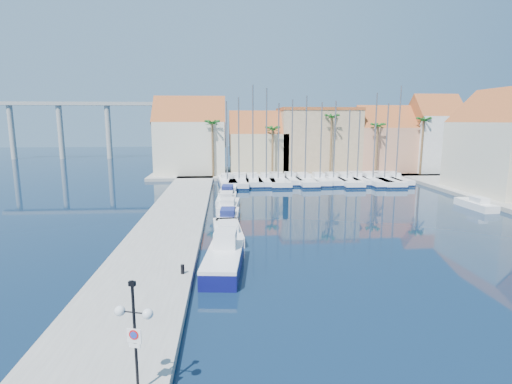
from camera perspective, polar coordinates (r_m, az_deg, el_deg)
ground at (r=26.92m, az=4.32°, el=-10.99°), size 260.00×260.00×0.00m
quay_west at (r=39.78m, az=-11.65°, el=-3.81°), size 6.00×77.00×0.50m
shore_north at (r=74.72m, az=6.38°, el=2.81°), size 54.00×16.00×0.50m
lamp_post at (r=14.49m, az=-17.02°, el=-17.12°), size 1.34×0.65×4.05m
bollard at (r=25.13m, az=-10.45°, el=-10.79°), size 0.23×0.23×0.57m
fishing_boat at (r=26.63m, az=-4.61°, el=-9.45°), size 2.95×6.92×2.35m
motorboat_west_0 at (r=34.00m, az=-4.08°, el=-5.56°), size 2.63×7.04×1.40m
motorboat_west_1 at (r=39.05m, az=-4.00°, el=-3.49°), size 2.36×6.03×1.40m
motorboat_west_2 at (r=43.91m, az=-3.96°, el=-1.96°), size 2.65×6.50×1.40m
motorboat_west_3 at (r=47.90m, az=-4.22°, el=-0.95°), size 2.54×6.82×1.40m
motorboat_west_4 at (r=52.84m, az=-4.04°, el=0.10°), size 2.47×6.40×1.40m
motorboat_east_1 at (r=50.94m, az=28.95°, el=-1.53°), size 2.03×5.52×1.40m
sailboat_0 at (r=61.26m, az=-4.15°, el=1.57°), size 3.14×9.58×12.52m
sailboat_1 at (r=61.58m, az=-2.42°, el=1.61°), size 3.59×11.57×13.12m
sailboat_2 at (r=61.71m, az=-0.49°, el=1.69°), size 2.72×9.37×14.94m
sailboat_3 at (r=62.00m, az=1.46°, el=1.72°), size 3.06×9.60×14.49m
sailboat_4 at (r=62.28m, az=3.11°, el=1.69°), size 2.97×11.09×12.29m
sailboat_5 at (r=63.28m, az=4.99°, el=1.86°), size 2.55×8.37×12.91m
sailboat_6 at (r=62.45m, az=6.89°, el=1.69°), size 2.94×10.11×13.39m
sailboat_7 at (r=63.26m, az=9.04°, el=1.75°), size 2.81×9.05×12.46m
sailboat_8 at (r=63.85m, az=10.87°, el=1.77°), size 2.37×8.70×12.66m
sailboat_9 at (r=63.90m, az=12.73°, el=1.67°), size 3.13×10.93×11.34m
sailboat_10 at (r=65.58m, az=14.13°, el=1.84°), size 3.14×9.26×11.18m
sailboat_11 at (r=65.44m, az=16.13°, el=1.73°), size 3.17×11.23×13.86m
sailboat_12 at (r=66.10m, az=17.66°, el=1.71°), size 3.49×11.93×12.34m
sailboat_13 at (r=66.95m, az=19.14°, el=1.80°), size 2.57×9.25×14.92m
building_0 at (r=72.14m, az=-9.31°, el=7.48°), size 12.30×9.00×13.50m
building_1 at (r=72.19m, az=0.32°, el=6.64°), size 10.30×8.00×11.00m
building_2 at (r=74.82m, az=8.75°, el=7.39°), size 14.20×10.20×11.50m
building_3 at (r=77.50m, az=17.65°, el=6.83°), size 10.30×8.00×12.00m
building_4 at (r=80.36m, az=23.97°, el=7.33°), size 8.30×8.00×14.00m
building_6 at (r=60.67m, az=32.08°, el=5.60°), size 9.00×14.30×13.50m
palm_0 at (r=66.85m, az=-6.27°, el=9.55°), size 2.60×2.60×10.15m
palm_1 at (r=67.29m, az=2.39°, el=8.80°), size 2.60×2.60×9.15m
palm_2 at (r=69.17m, az=10.79°, el=10.23°), size 2.60×2.60×11.15m
palm_3 at (r=71.66m, az=17.02°, el=8.83°), size 2.60×2.60×9.65m
palm_4 at (r=74.92m, az=22.84°, el=9.24°), size 2.60×2.60×10.65m
viaduct at (r=112.45m, az=-22.95°, el=9.63°), size 48.00×2.20×14.45m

